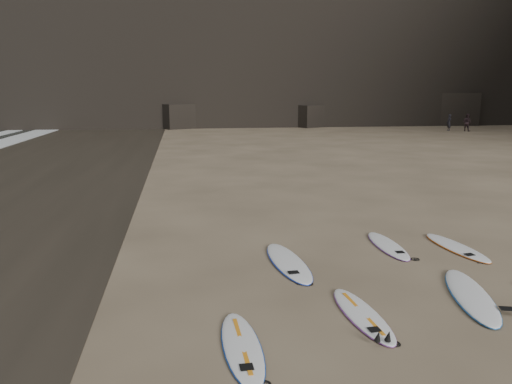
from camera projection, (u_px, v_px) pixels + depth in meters
ground at (482, 297)px, 9.28m from camera, size 240.00×240.00×0.00m
surfboard_0 at (242, 346)px, 7.43m from camera, size 0.60×2.30×0.08m
surfboard_1 at (362, 314)px, 8.49m from camera, size 0.67×2.30×0.08m
surfboard_2 at (471, 295)px, 9.28m from camera, size 1.39×2.80×0.10m
surfboard_5 at (288, 262)px, 11.08m from camera, size 0.85×2.80×0.10m
surfboard_6 at (388, 245)px, 12.29m from camera, size 0.64×2.35×0.08m
surfboard_7 at (456, 247)px, 12.15m from camera, size 0.80×2.45×0.09m
person_a at (449, 122)px, 48.63m from camera, size 0.39×0.58×1.58m
person_b at (467, 122)px, 47.83m from camera, size 0.98×1.03×1.67m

